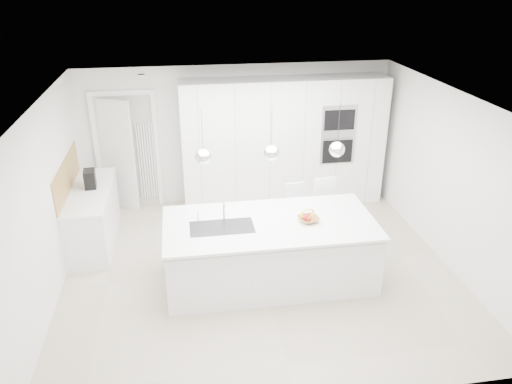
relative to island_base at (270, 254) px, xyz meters
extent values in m
plane|color=#B9AC95|center=(-0.10, 0.30, -0.43)|extent=(5.50, 5.50, 0.00)
plane|color=white|center=(-0.10, 2.80, 0.82)|extent=(5.50, 0.00, 5.50)
plane|color=white|center=(-2.85, 0.30, 0.82)|extent=(0.00, 5.00, 5.00)
plane|color=white|center=(-0.10, 0.30, 2.07)|extent=(5.50, 5.50, 0.00)
cube|color=white|center=(0.70, 2.50, 0.72)|extent=(3.60, 0.60, 2.30)
cube|color=white|center=(-2.30, 2.72, 0.57)|extent=(0.76, 0.38, 2.00)
cube|color=white|center=(-2.55, 1.50, 0.00)|extent=(0.60, 1.80, 0.86)
cube|color=white|center=(-2.55, 1.50, 0.45)|extent=(0.62, 1.82, 0.04)
cube|color=#AE8645|center=(-2.84, 1.50, 0.72)|extent=(0.02, 1.80, 0.50)
cube|color=white|center=(0.00, 0.00, 0.00)|extent=(2.80, 1.20, 0.86)
cube|color=white|center=(0.00, 0.05, 0.45)|extent=(2.84, 1.40, 0.04)
cylinder|color=white|center=(-0.60, 0.20, 0.62)|extent=(0.02, 0.02, 0.30)
sphere|color=white|center=(-0.85, 0.00, 1.47)|extent=(0.20, 0.20, 0.20)
sphere|color=white|center=(0.00, 0.00, 1.47)|extent=(0.20, 0.20, 0.20)
sphere|color=white|center=(0.85, 0.00, 1.47)|extent=(0.20, 0.20, 0.20)
imported|color=#AE8645|center=(0.52, -0.02, 0.50)|extent=(0.33, 0.33, 0.07)
cube|color=black|center=(-2.53, 1.61, 0.61)|extent=(0.19, 0.27, 0.28)
sphere|color=#AA231B|center=(0.52, 0.00, 0.54)|extent=(0.08, 0.08, 0.08)
sphere|color=#AA231B|center=(0.46, -0.03, 0.54)|extent=(0.09, 0.09, 0.09)
sphere|color=#AA231B|center=(0.51, -0.07, 0.53)|extent=(0.07, 0.07, 0.07)
torus|color=yellow|center=(0.50, -0.01, 0.59)|extent=(0.25, 0.18, 0.22)
camera|label=1|loc=(-1.11, -5.76, 3.61)|focal=35.00mm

